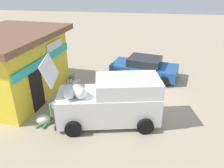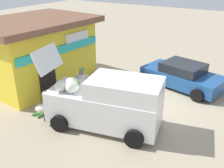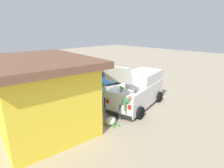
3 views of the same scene
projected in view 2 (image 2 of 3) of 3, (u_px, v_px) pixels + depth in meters
The scene contains 8 objects.
ground_plane at pixel (156, 102), 11.66m from camera, with size 60.00×60.00×0.00m, color tan.
storefront_bar at pixel (37, 51), 13.01m from camera, with size 6.13×4.86×3.31m.
delivery_van at pixel (107, 103), 9.50m from camera, with size 2.75×4.77×2.87m.
parked_sedan at pixel (182, 76), 12.98m from camera, with size 2.85×4.28×1.25m.
vendor_standing at pixel (82, 84), 11.22m from camera, with size 0.41×0.55×1.64m.
customer_bending at pixel (53, 101), 9.90m from camera, with size 0.76×0.60×1.42m.
unloaded_banana_pile at pixel (42, 109), 10.72m from camera, with size 0.83×0.75×0.39m.
paint_bucket at pixel (96, 76), 14.03m from camera, with size 0.30×0.30×0.38m, color blue.
Camera 2 is at (-9.83, -3.66, 5.54)m, focal length 41.29 mm.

